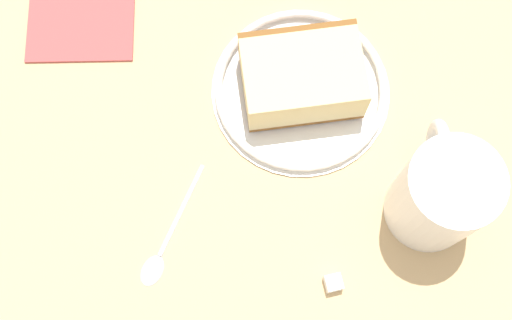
{
  "coord_description": "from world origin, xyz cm",
  "views": [
    {
      "loc": [
        19.62,
        4.85,
        63.36
      ],
      "look_at": [
        2.6,
        -0.79,
        3.0
      ],
      "focal_mm": 48.07,
      "sensor_mm": 36.0,
      "label": 1
    }
  ],
  "objects_px": {
    "sugar_cube": "(333,283)",
    "cake_slice": "(302,77)",
    "small_plate": "(301,89)",
    "tea_mug": "(441,194)",
    "folded_napkin": "(81,11)",
    "teaspoon": "(162,250)"
  },
  "relations": [
    {
      "from": "small_plate",
      "to": "sugar_cube",
      "type": "bearing_deg",
      "value": 26.21
    },
    {
      "from": "small_plate",
      "to": "cake_slice",
      "type": "relative_size",
      "value": 1.29
    },
    {
      "from": "cake_slice",
      "to": "folded_napkin",
      "type": "height_order",
      "value": "cake_slice"
    },
    {
      "from": "sugar_cube",
      "to": "teaspoon",
      "type": "bearing_deg",
      "value": -82.72
    },
    {
      "from": "small_plate",
      "to": "folded_napkin",
      "type": "height_order",
      "value": "small_plate"
    },
    {
      "from": "cake_slice",
      "to": "sugar_cube",
      "type": "distance_m",
      "value": 0.2
    },
    {
      "from": "sugar_cube",
      "to": "folded_napkin",
      "type": "bearing_deg",
      "value": -119.65
    },
    {
      "from": "teaspoon",
      "to": "cake_slice",
      "type": "bearing_deg",
      "value": 159.2
    },
    {
      "from": "cake_slice",
      "to": "sugar_cube",
      "type": "bearing_deg",
      "value": 26.21
    },
    {
      "from": "tea_mug",
      "to": "small_plate",
      "type": "bearing_deg",
      "value": -116.94
    },
    {
      "from": "sugar_cube",
      "to": "small_plate",
      "type": "bearing_deg",
      "value": -153.79
    },
    {
      "from": "teaspoon",
      "to": "folded_napkin",
      "type": "distance_m",
      "value": 0.26
    },
    {
      "from": "cake_slice",
      "to": "teaspoon",
      "type": "bearing_deg",
      "value": -20.8
    },
    {
      "from": "teaspoon",
      "to": "folded_napkin",
      "type": "relative_size",
      "value": 1.11
    },
    {
      "from": "sugar_cube",
      "to": "cake_slice",
      "type": "bearing_deg",
      "value": -153.79
    },
    {
      "from": "folded_napkin",
      "to": "teaspoon",
      "type": "bearing_deg",
      "value": 38.89
    },
    {
      "from": "small_plate",
      "to": "tea_mug",
      "type": "relative_size",
      "value": 1.61
    },
    {
      "from": "small_plate",
      "to": "tea_mug",
      "type": "distance_m",
      "value": 0.17
    },
    {
      "from": "cake_slice",
      "to": "sugar_cube",
      "type": "xyz_separation_m",
      "value": [
        0.17,
        0.09,
        -0.02
      ]
    },
    {
      "from": "teaspoon",
      "to": "sugar_cube",
      "type": "distance_m",
      "value": 0.16
    },
    {
      "from": "tea_mug",
      "to": "sugar_cube",
      "type": "relative_size",
      "value": 7.32
    },
    {
      "from": "folded_napkin",
      "to": "sugar_cube",
      "type": "height_order",
      "value": "sugar_cube"
    }
  ]
}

